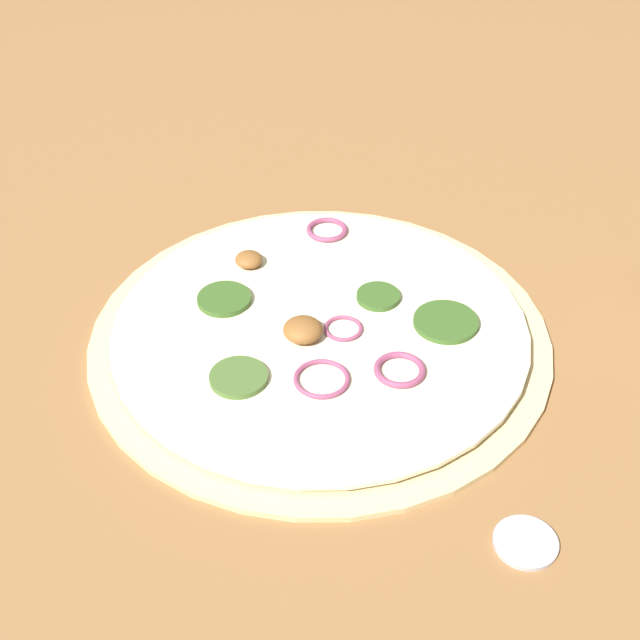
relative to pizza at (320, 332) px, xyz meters
name	(u,v)px	position (x,y,z in m)	size (l,w,h in m)	color
ground_plane	(320,339)	(0.00, 0.00, -0.01)	(3.00, 3.00, 0.00)	olive
pizza	(320,332)	(0.00, 0.00, 0.00)	(0.38, 0.38, 0.03)	beige
loose_cap	(526,541)	(-0.16, -0.19, 0.00)	(0.04, 0.04, 0.01)	#B2B2B7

